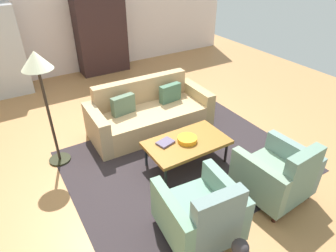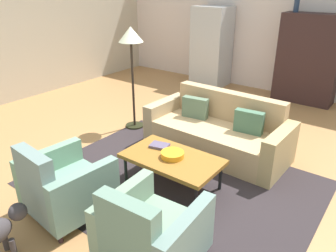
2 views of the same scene
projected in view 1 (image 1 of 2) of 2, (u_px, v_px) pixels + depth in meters
name	position (u px, v px, depth m)	size (l,w,h in m)	color
ground_plane	(151.00, 144.00, 4.91)	(10.62, 10.62, 0.00)	#AE7B49
wall_back	(71.00, 15.00, 6.96)	(8.85, 0.12, 2.80)	silver
area_rug	(184.00, 161.00, 4.51)	(3.40, 2.60, 0.01)	#2D2629
couch	(149.00, 114.00, 5.18)	(2.12, 0.95, 0.86)	tan
coffee_table	(187.00, 143.00, 4.28)	(1.20, 0.70, 0.40)	black
armchair_left	(202.00, 216.00, 3.18)	(0.87, 0.87, 0.88)	#3A281C
armchair_right	(278.00, 176.00, 3.71)	(0.84, 0.84, 0.88)	#322221
fruit_bowl	(187.00, 139.00, 4.24)	(0.29, 0.29, 0.07)	orange
book_stack	(165.00, 143.00, 4.21)	(0.27, 0.22, 0.03)	#584C66
cabinet	(101.00, 36.00, 7.22)	(1.20, 0.51, 1.80)	#301E1E
refrigerator	(2.00, 51.00, 6.15)	(0.80, 0.73, 1.85)	#B7BABF
floor_lamp	(38.00, 72.00, 3.77)	(0.40, 0.40, 1.72)	black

